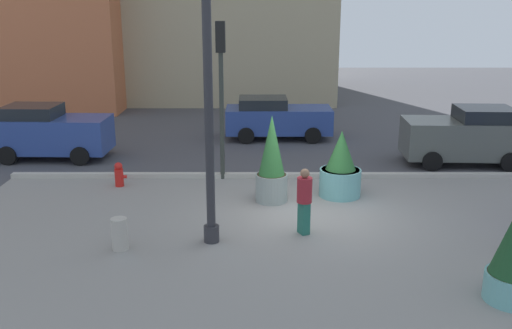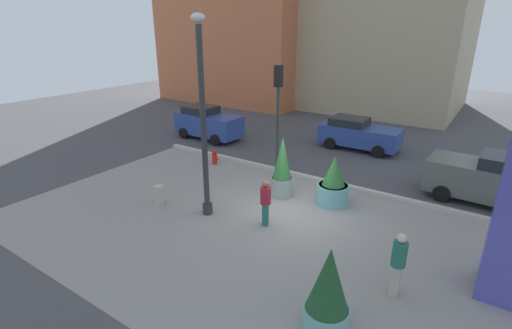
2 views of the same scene
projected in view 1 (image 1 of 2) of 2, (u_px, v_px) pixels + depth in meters
ground_plane at (294, 170)px, 18.79m from camera, size 60.00×60.00×0.00m
plaza_pavement at (312, 245)px, 13.03m from camera, size 18.00×10.00×0.02m
curb_strip at (296, 176)px, 17.93m from camera, size 18.00×0.24×0.16m
lamp_post at (207, 101)px, 12.28m from camera, size 0.44×0.44×6.76m
potted_plant_near_right at (270, 163)px, 15.57m from camera, size 0.88×0.88×2.44m
potted_plant_near_left at (339, 169)px, 16.09m from camera, size 1.18×1.18×1.91m
fire_hydrant at (118, 175)px, 17.03m from camera, size 0.36×0.26×0.75m
concrete_bollard at (118, 234)px, 12.67m from camera, size 0.36×0.36×0.75m
traffic_light_far_side at (220, 76)px, 16.99m from camera, size 0.28×0.42×4.82m
car_curb_west at (48, 132)px, 19.95m from camera, size 4.08×2.04×1.90m
car_curb_east at (465, 136)px, 19.31m from camera, size 4.14×2.18×1.95m
car_intersection at (275, 118)px, 22.90m from camera, size 4.23×1.99×1.67m
pedestrian_by_curb at (303, 198)px, 13.41m from camera, size 0.48×0.48×1.63m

